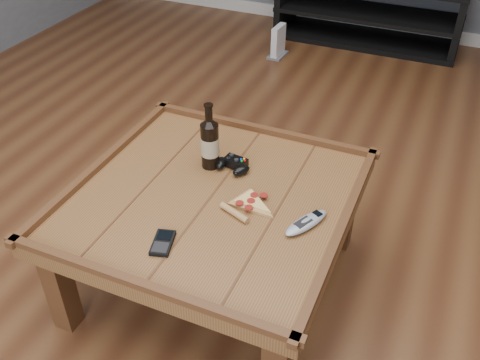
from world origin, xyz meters
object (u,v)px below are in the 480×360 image
at_px(remote_control, 306,223).
at_px(pizza_slice, 249,204).
at_px(media_console, 369,11).
at_px(beer_bottle, 210,142).
at_px(game_controller, 233,165).
at_px(smartphone, 163,243).
at_px(game_console, 278,43).
at_px(coffee_table, 213,208).

bearing_deg(remote_control, pizza_slice, -158.96).
xyz_separation_m(media_console, beer_bottle, (-0.09, -2.58, 0.31)).
distance_m(beer_bottle, game_controller, 0.13).
bearing_deg(smartphone, game_console, 86.01).
xyz_separation_m(media_console, smartphone, (-0.04, -3.05, 0.21)).
height_order(game_controller, remote_control, game_controller).
bearing_deg(coffee_table, game_console, 103.61).
xyz_separation_m(media_console, game_console, (-0.54, -0.54, -0.14)).
distance_m(beer_bottle, smartphone, 0.48).
height_order(coffee_table, game_console, coffee_table).
relative_size(smartphone, game_console, 0.55).
bearing_deg(media_console, coffee_table, -90.00).
bearing_deg(smartphone, remote_control, 19.00).
bearing_deg(remote_control, beer_bottle, -176.66).
xyz_separation_m(game_controller, game_console, (-0.54, 2.03, -0.36)).
bearing_deg(coffee_table, media_console, 90.00).
distance_m(smartphone, remote_control, 0.49).
height_order(media_console, beer_bottle, beer_bottle).
bearing_deg(beer_bottle, media_console, 88.08).
bearing_deg(coffee_table, smartphone, -96.85).
height_order(coffee_table, pizza_slice, coffee_table).
height_order(media_console, smartphone, media_console).
relative_size(pizza_slice, remote_control, 1.31).
height_order(media_console, game_controller, media_console).
bearing_deg(game_controller, coffee_table, -82.47).
distance_m(coffee_table, pizza_slice, 0.16).
distance_m(media_console, smartphone, 3.06).
bearing_deg(pizza_slice, game_console, 128.28).
bearing_deg(game_controller, media_console, 98.44).
height_order(media_console, remote_control, media_console).
relative_size(beer_bottle, game_controller, 1.74).
xyz_separation_m(game_controller, pizza_slice, (0.14, -0.18, -0.01)).
height_order(coffee_table, smartphone, coffee_table).
bearing_deg(remote_control, game_console, 138.08).
bearing_deg(media_console, remote_control, -82.43).
bearing_deg(smartphone, game_controller, 70.17).
bearing_deg(coffee_table, beer_bottle, 117.28).
distance_m(media_console, remote_control, 2.81).
bearing_deg(pizza_slice, smartphone, -100.62).
xyz_separation_m(game_controller, smartphone, (-0.04, -0.48, -0.01)).
distance_m(pizza_slice, smartphone, 0.35).
height_order(smartphone, remote_control, remote_control).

